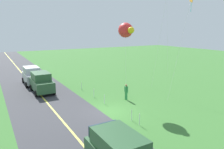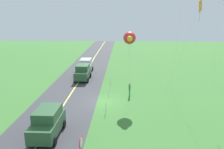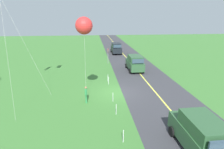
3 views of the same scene
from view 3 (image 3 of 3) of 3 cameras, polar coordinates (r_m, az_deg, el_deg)
name	(u,v)px [view 3 (image 3 of 3)]	position (r m, az deg, el deg)	size (l,w,h in m)	color
ground_plane	(117,93)	(18.89, 1.71, -5.89)	(120.00, 120.00, 0.10)	#3D7533
asphalt_road	(154,91)	(19.79, 13.31, -5.08)	(120.00, 7.00, 0.00)	#38383D
road_centre_stripe	(154,91)	(19.79, 13.31, -5.07)	(120.00, 0.16, 0.00)	#E5E04C
car_suv_foreground	(135,63)	(26.32, 7.29, 3.71)	(4.40, 2.12, 2.24)	#2D5633
car_parked_west_near	(200,134)	(11.98, 26.39, -16.73)	(4.40, 2.12, 2.24)	#2D5633
car_parked_east_far	(116,48)	(38.47, 1.35, 8.41)	(4.40, 2.12, 2.24)	black
stop_sign	(108,53)	(30.13, -1.32, 6.95)	(0.76, 0.08, 2.56)	gray
person_adult_near	(86,94)	(16.58, -8.28, -6.16)	(0.58, 0.22, 1.60)	#338C4C
kite_red_low	(84,26)	(15.13, -8.93, 15.16)	(1.90, 1.40, 7.61)	silver
fence_post_0	(123,136)	(11.90, 3.62, -19.04)	(0.05, 0.05, 0.90)	silver
fence_post_1	(116,109)	(14.72, 1.35, -11.08)	(0.05, 0.05, 0.90)	silver
fence_post_2	(113,97)	(16.79, 0.29, -7.21)	(0.05, 0.05, 0.90)	silver
fence_post_3	(109,81)	(20.92, -1.11, -1.96)	(0.05, 0.05, 0.90)	silver
fence_post_4	(108,78)	(21.85, -1.34, -1.08)	(0.05, 0.05, 0.90)	silver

